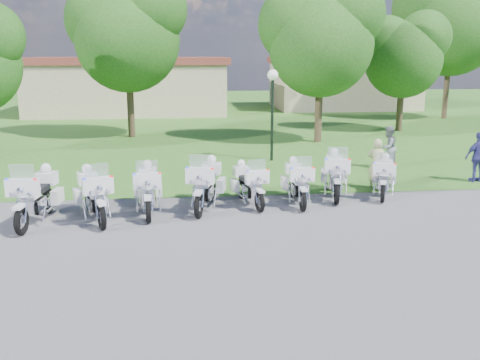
{
  "coord_description": "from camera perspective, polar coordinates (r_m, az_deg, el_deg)",
  "views": [
    {
      "loc": [
        -2.0,
        -13.19,
        4.39
      ],
      "look_at": [
        -0.49,
        1.2,
        0.95
      ],
      "focal_mm": 40.0,
      "sensor_mm": 36.0,
      "label": 1
    }
  ],
  "objects": [
    {
      "name": "motorcycle_6",
      "position": [
        17.03,
        10.11,
        0.68
      ],
      "size": [
        1.17,
        2.49,
        1.69
      ],
      "rotation": [
        0.0,
        0.0,
        2.93
      ],
      "color": "black",
      "rests_on": "ground"
    },
    {
      "name": "lamp_post",
      "position": [
        22.1,
        3.49,
        9.39
      ],
      "size": [
        0.44,
        0.44,
        3.76
      ],
      "color": "black",
      "rests_on": "ground"
    },
    {
      "name": "motorcycle_0",
      "position": [
        15.13,
        -20.87,
        -1.54
      ],
      "size": [
        1.02,
        2.59,
        1.74
      ],
      "rotation": [
        0.0,
        0.0,
        3.03
      ],
      "color": "black",
      "rests_on": "ground"
    },
    {
      "name": "grass_lawn",
      "position": [
        40.48,
        -3.14,
        7.13
      ],
      "size": [
        100.0,
        48.0,
        0.01
      ],
      "primitive_type": "cube",
      "color": "#276B22",
      "rests_on": "ground"
    },
    {
      "name": "tree_4",
      "position": [
        39.54,
        21.63,
        15.91
      ],
      "size": [
        7.66,
        6.54,
        10.21
      ],
      "color": "#38281C",
      "rests_on": "ground"
    },
    {
      "name": "bystander_c",
      "position": [
        20.31,
        24.11,
        2.23
      ],
      "size": [
        1.06,
        0.53,
        1.75
      ],
      "primitive_type": "imported",
      "rotation": [
        0.0,
        0.0,
        3.24
      ],
      "color": "navy",
      "rests_on": "ground"
    },
    {
      "name": "ground",
      "position": [
        14.05,
        2.52,
        -4.85
      ],
      "size": [
        100.0,
        100.0,
        0.0
      ],
      "primitive_type": "plane",
      "color": "#57575C",
      "rests_on": "ground"
    },
    {
      "name": "bystander_a",
      "position": [
        18.19,
        14.35,
        1.68
      ],
      "size": [
        0.73,
        0.66,
        1.67
      ],
      "primitive_type": "imported",
      "rotation": [
        0.0,
        0.0,
        2.57
      ],
      "color": "tan",
      "rests_on": "ground"
    },
    {
      "name": "bystander_b",
      "position": [
        21.51,
        15.51,
        3.35
      ],
      "size": [
        1.02,
        0.98,
        1.65
      ],
      "primitive_type": "imported",
      "rotation": [
        0.0,
        0.0,
        -2.5
      ],
      "color": "gray",
      "rests_on": "ground"
    },
    {
      "name": "motorcycle_2",
      "position": [
        15.24,
        -9.79,
        -0.88
      ],
      "size": [
        0.88,
        2.46,
        1.65
      ],
      "rotation": [
        0.0,
        0.0,
        3.2
      ],
      "color": "black",
      "rests_on": "ground"
    },
    {
      "name": "motorcycle_7",
      "position": [
        17.43,
        15.14,
        0.43
      ],
      "size": [
        1.26,
        2.11,
        1.5
      ],
      "rotation": [
        0.0,
        0.0,
        2.75
      ],
      "color": "black",
      "rests_on": "ground"
    },
    {
      "name": "tree_3",
      "position": [
        32.16,
        16.98,
        12.92
      ],
      "size": [
        5.05,
        4.31,
        6.74
      ],
      "color": "#38281C",
      "rests_on": "ground"
    },
    {
      "name": "tree_2",
      "position": [
        27.16,
        8.53,
        15.15
      ],
      "size": [
        6.01,
        5.13,
        8.01
      ],
      "color": "#38281C",
      "rests_on": "ground"
    },
    {
      "name": "tree_1",
      "position": [
        29.17,
        -12.05,
        15.4
      ],
      "size": [
        6.31,
        5.38,
        8.41
      ],
      "color": "#38281C",
      "rests_on": "ground"
    },
    {
      "name": "motorcycle_3",
      "position": [
        15.46,
        -3.59,
        -0.38
      ],
      "size": [
        1.24,
        2.52,
        1.73
      ],
      "rotation": [
        0.0,
        0.0,
        2.9
      ],
      "color": "black",
      "rests_on": "ground"
    },
    {
      "name": "motorcycle_1",
      "position": [
        14.91,
        -15.4,
        -1.43
      ],
      "size": [
        1.34,
        2.41,
        1.68
      ],
      "rotation": [
        0.0,
        0.0,
        3.48
      ],
      "color": "black",
      "rests_on": "ground"
    },
    {
      "name": "building_east",
      "position": [
        45.17,
        10.92,
        10.19
      ],
      "size": [
        11.44,
        7.28,
        4.1
      ],
      "color": "tan",
      "rests_on": "ground"
    },
    {
      "name": "building_west",
      "position": [
        41.45,
        -11.69,
        9.89
      ],
      "size": [
        14.56,
        8.32,
        4.1
      ],
      "color": "tan",
      "rests_on": "ground"
    },
    {
      "name": "motorcycle_5",
      "position": [
        16.09,
        6.1,
        -0.14
      ],
      "size": [
        0.78,
        2.33,
        1.56
      ],
      "rotation": [
        0.0,
        0.0,
        3.11
      ],
      "color": "black",
      "rests_on": "ground"
    },
    {
      "name": "motorcycle_4",
      "position": [
        15.84,
        0.94,
        -0.38
      ],
      "size": [
        1.03,
        2.19,
        1.49
      ],
      "rotation": [
        0.0,
        0.0,
        3.36
      ],
      "color": "black",
      "rests_on": "ground"
    }
  ]
}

